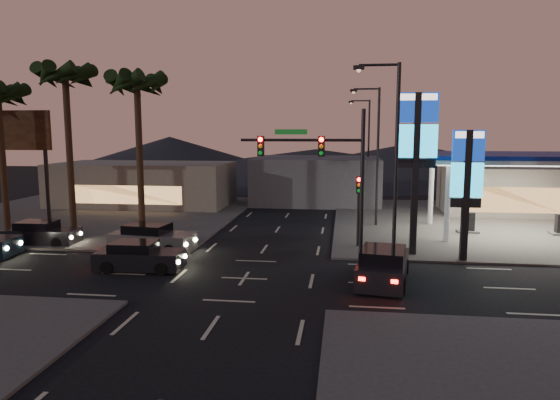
# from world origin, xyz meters

# --- Properties ---
(ground) EXTENTS (140.00, 140.00, 0.00)m
(ground) POSITION_xyz_m (0.00, 0.00, 0.00)
(ground) COLOR black
(ground) RESTS_ON ground
(corner_lot_ne) EXTENTS (24.00, 24.00, 0.12)m
(corner_lot_ne) POSITION_xyz_m (16.00, 16.00, 0.06)
(corner_lot_ne) COLOR #47443F
(corner_lot_ne) RESTS_ON ground
(corner_lot_nw) EXTENTS (24.00, 24.00, 0.12)m
(corner_lot_nw) POSITION_xyz_m (-16.00, 16.00, 0.06)
(corner_lot_nw) COLOR #47443F
(corner_lot_nw) RESTS_ON ground
(gas_station) EXTENTS (12.20, 8.20, 5.47)m
(gas_station) POSITION_xyz_m (16.00, 12.00, 5.08)
(gas_station) COLOR silver
(gas_station) RESTS_ON ground
(convenience_store) EXTENTS (10.00, 6.00, 4.00)m
(convenience_store) POSITION_xyz_m (18.00, 21.00, 2.00)
(convenience_store) COLOR #726B5B
(convenience_store) RESTS_ON ground
(pylon_sign_tall) EXTENTS (2.20, 0.35, 9.00)m
(pylon_sign_tall) POSITION_xyz_m (8.50, 5.50, 6.39)
(pylon_sign_tall) COLOR black
(pylon_sign_tall) RESTS_ON ground
(pylon_sign_short) EXTENTS (1.60, 0.35, 7.00)m
(pylon_sign_short) POSITION_xyz_m (11.00, 4.50, 4.66)
(pylon_sign_short) COLOR black
(pylon_sign_short) RESTS_ON ground
(traffic_signal_mast) EXTENTS (6.10, 0.39, 8.00)m
(traffic_signal_mast) POSITION_xyz_m (3.76, 1.99, 5.23)
(traffic_signal_mast) COLOR black
(traffic_signal_mast) RESTS_ON ground
(pedestal_signal) EXTENTS (0.32, 0.39, 4.30)m
(pedestal_signal) POSITION_xyz_m (5.50, 6.98, 2.92)
(pedestal_signal) COLOR black
(pedestal_signal) RESTS_ON ground
(streetlight_near) EXTENTS (2.14, 0.25, 10.00)m
(streetlight_near) POSITION_xyz_m (6.79, 1.00, 5.72)
(streetlight_near) COLOR black
(streetlight_near) RESTS_ON ground
(streetlight_mid) EXTENTS (2.14, 0.25, 10.00)m
(streetlight_mid) POSITION_xyz_m (6.79, 14.00, 5.72)
(streetlight_mid) COLOR black
(streetlight_mid) RESTS_ON ground
(streetlight_far) EXTENTS (2.14, 0.25, 10.00)m
(streetlight_far) POSITION_xyz_m (6.79, 28.00, 5.72)
(streetlight_far) COLOR black
(streetlight_far) RESTS_ON ground
(palm_a) EXTENTS (4.41, 4.41, 10.86)m
(palm_a) POSITION_xyz_m (-9.00, 9.50, 9.43)
(palm_a) COLOR black
(palm_a) RESTS_ON ground
(palm_b) EXTENTS (4.41, 4.41, 11.46)m
(palm_b) POSITION_xyz_m (-14.00, 9.50, 9.97)
(palm_b) COLOR black
(palm_b) RESTS_ON ground
(billboard) EXTENTS (6.00, 0.30, 8.50)m
(billboard) POSITION_xyz_m (-20.50, 13.00, 6.33)
(billboard) COLOR black
(billboard) RESTS_ON ground
(building_far_west) EXTENTS (16.00, 8.00, 4.00)m
(building_far_west) POSITION_xyz_m (-14.00, 22.00, 2.00)
(building_far_west) COLOR #726B5B
(building_far_west) RESTS_ON ground
(building_far_mid) EXTENTS (12.00, 9.00, 4.40)m
(building_far_mid) POSITION_xyz_m (2.00, 26.00, 2.20)
(building_far_mid) COLOR #4C4C51
(building_far_mid) RESTS_ON ground
(hill_left) EXTENTS (40.00, 40.00, 6.00)m
(hill_left) POSITION_xyz_m (-25.00, 60.00, 3.00)
(hill_left) COLOR black
(hill_left) RESTS_ON ground
(hill_right) EXTENTS (50.00, 50.00, 5.00)m
(hill_right) POSITION_xyz_m (15.00, 60.00, 2.50)
(hill_right) COLOR black
(hill_right) RESTS_ON ground
(hill_center) EXTENTS (60.00, 60.00, 4.00)m
(hill_center) POSITION_xyz_m (0.00, 60.00, 2.00)
(hill_center) COLOR black
(hill_center) RESTS_ON ground
(car_lane_a_front) EXTENTS (4.48, 2.00, 1.44)m
(car_lane_a_front) POSITION_xyz_m (-5.57, 0.82, 0.67)
(car_lane_a_front) COLOR black
(car_lane_a_front) RESTS_ON ground
(car_lane_b_front) EXTENTS (5.06, 2.55, 1.59)m
(car_lane_b_front) POSITION_xyz_m (-6.43, 4.71, 0.74)
(car_lane_b_front) COLOR #59595B
(car_lane_b_front) RESTS_ON ground
(car_lane_b_mid) EXTENTS (4.53, 2.05, 1.45)m
(car_lane_b_mid) POSITION_xyz_m (-13.84, 5.49, 0.67)
(car_lane_b_mid) COLOR black
(car_lane_b_mid) RESTS_ON ground
(suv_station) EXTENTS (2.84, 5.19, 1.65)m
(suv_station) POSITION_xyz_m (6.49, 0.28, 0.76)
(suv_station) COLOR black
(suv_station) RESTS_ON ground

